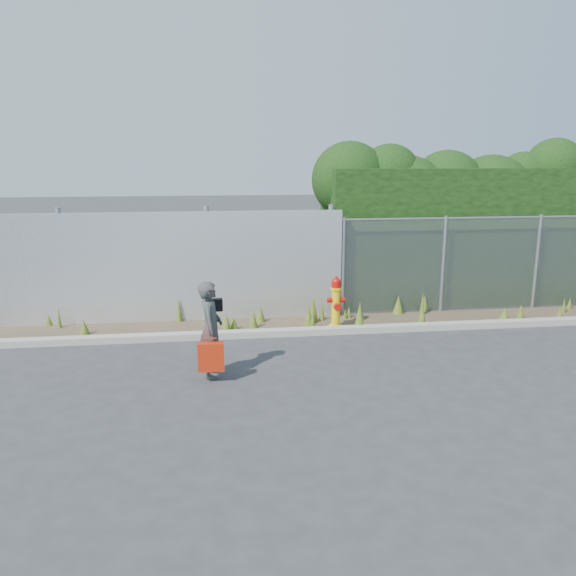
{
  "coord_description": "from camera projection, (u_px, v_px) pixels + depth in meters",
  "views": [
    {
      "loc": [
        -1.52,
        -8.08,
        3.26
      ],
      "look_at": [
        -0.3,
        1.4,
        1.0
      ],
      "focal_mm": 35.0,
      "sensor_mm": 36.0,
      "label": 1
    }
  ],
  "objects": [
    {
      "name": "ground",
      "position": [
        319.0,
        370.0,
        8.73
      ],
      "size": [
        80.0,
        80.0,
        0.0
      ],
      "primitive_type": "plane",
      "color": "#333235",
      "rests_on": "ground"
    },
    {
      "name": "curb",
      "position": [
        301.0,
        332.0,
        10.46
      ],
      "size": [
        16.0,
        0.22,
        0.12
      ],
      "primitive_type": "cube",
      "color": "gray",
      "rests_on": "ground"
    },
    {
      "name": "weed_strip",
      "position": [
        290.0,
        319.0,
        11.04
      ],
      "size": [
        16.0,
        1.31,
        0.54
      ],
      "color": "#483929",
      "rests_on": "ground"
    },
    {
      "name": "corrugated_fence",
      "position": [
        128.0,
        269.0,
        10.98
      ],
      "size": [
        8.5,
        0.21,
        2.3
      ],
      "color": "silver",
      "rests_on": "ground"
    },
    {
      "name": "chainlink_fence",
      "position": [
        490.0,
        263.0,
        11.92
      ],
      "size": [
        6.5,
        0.07,
        2.05
      ],
      "color": "gray",
      "rests_on": "ground"
    },
    {
      "name": "hedge",
      "position": [
        475.0,
        212.0,
        12.74
      ],
      "size": [
        7.62,
        1.98,
        3.66
      ],
      "color": "black",
      "rests_on": "ground"
    },
    {
      "name": "fire_hydrant",
      "position": [
        336.0,
        303.0,
        10.77
      ],
      "size": [
        0.34,
        0.31,
        1.03
      ],
      "rotation": [
        0.0,
        0.0,
        0.02
      ],
      "color": "yellow",
      "rests_on": "ground"
    },
    {
      "name": "woman",
      "position": [
        211.0,
        329.0,
        8.37
      ],
      "size": [
        0.39,
        0.56,
        1.47
      ],
      "primitive_type": "imported",
      "rotation": [
        0.0,
        0.0,
        1.49
      ],
      "color": "#0E5E55",
      "rests_on": "ground"
    },
    {
      "name": "red_tote_bag",
      "position": [
        211.0,
        357.0,
        8.17
      ],
      "size": [
        0.38,
        0.14,
        0.5
      ],
      "rotation": [
        0.0,
        0.0,
        -0.01
      ],
      "color": "#B2200A"
    },
    {
      "name": "black_shoulder_bag",
      "position": [
        214.0,
        305.0,
        8.39
      ],
      "size": [
        0.25,
        0.1,
        0.19
      ],
      "rotation": [
        0.0,
        0.0,
        0.03
      ],
      "color": "black"
    }
  ]
}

